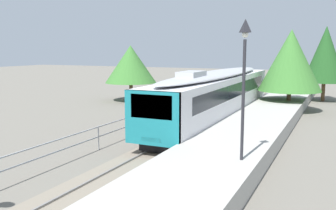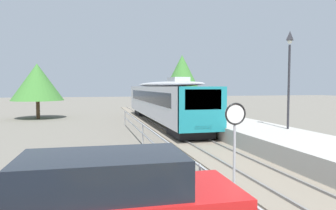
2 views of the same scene
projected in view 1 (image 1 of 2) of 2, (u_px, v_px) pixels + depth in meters
The scene contains 8 objects.
ground_plane at pixel (114, 146), 20.12m from camera, with size 160.00×160.00×0.00m, color #6B665B.
track_rails at pixel (165, 152), 18.86m from camera, with size 3.20×60.00×0.14m.
commuter_train at pixel (217, 92), 26.21m from camera, with size 2.82×20.22×3.74m.
station_platform at pixel (228, 151), 17.45m from camera, with size 3.90×60.00×0.90m, color #A8A59E.
platform_lamp_mid_platform at pixel (244, 63), 13.95m from camera, with size 0.34×0.34×5.35m.
tree_behind_carpark at pixel (291, 60), 30.82m from camera, with size 5.14×5.14×6.76m.
tree_behind_station_far at pixel (131, 64), 37.08m from camera, with size 5.08×5.08×5.52m.
tree_distant_left at pixel (325, 54), 36.60m from camera, with size 4.01×4.01×7.39m.
Camera 1 is at (7.85, 5.46, 5.14)m, focal length 40.07 mm.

